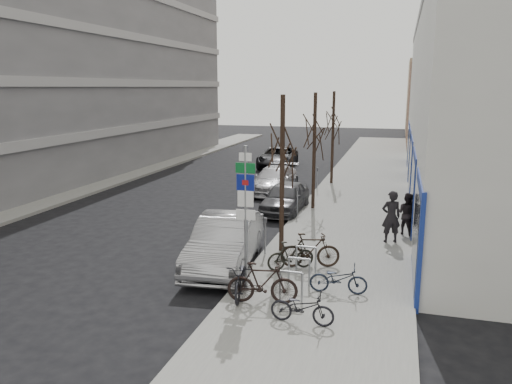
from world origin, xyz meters
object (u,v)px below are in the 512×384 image
Objects in this scene: bike_far_inner at (310,250)px; parked_car_front at (225,242)px; tree_far at (333,116)px; pedestrian_far at (407,213)px; bike_mid_curb at (339,276)px; pedestrian_near at (391,217)px; tree_mid at (315,124)px; meter_back at (317,177)px; meter_mid at (297,198)px; parked_car_back at (274,180)px; bike_near_right at (262,283)px; bike_mid_inner at (291,255)px; parked_car_mid at (285,197)px; bike_far_curb at (302,305)px; tree_near at (282,137)px; bike_rack at (299,268)px; highway_sign_pole at (246,209)px; lane_car at (278,157)px; bike_near_left at (242,276)px; meter_front at (265,232)px.

bike_far_inner is 2.76m from parked_car_front.
tree_far is 11.08m from pedestrian_far.
bike_mid_curb is 0.82× the size of pedestrian_near.
meter_back is at bearing 96.42° from tree_mid.
tree_mid reaches higher than meter_mid.
pedestrian_near reaches higher than parked_car_back.
parked_car_front is (-3.85, 1.52, 0.19)m from bike_mid_curb.
pedestrian_far reaches higher than bike_near_right.
parked_car_mid is (-1.91, 7.62, 0.09)m from bike_mid_inner.
meter_mid is 0.67× the size of bike_near_right.
bike_far_curb is at bearing -81.56° from tree_mid.
bike_near_right reaches higher than bike_far_curb.
tree_near is at bearing 20.98° from bike_far_curb.
meter_mid is 8.63m from bike_mid_curb.
meter_mid is at bearing 101.80° from bike_rack.
bike_far_inner is at bearing -47.71° from tree_near.
bike_far_curb is at bearing 107.11° from pedestrian_far.
bike_mid_inner is at bearing 33.69° from pedestrian_near.
lane_car is (-4.48, 22.29, -1.71)m from highway_sign_pole.
parked_car_back is (-3.51, 11.89, 0.07)m from bike_mid_inner.
bike_near_left is 0.39× the size of parked_car_back.
pedestrian_near is (3.62, 2.03, -2.99)m from tree_near.
parked_car_front is (-1.49, -14.63, -3.28)m from tree_far.
meter_front is 0.81× the size of bike_mid_inner.
tree_mid reaches higher than bike_far_inner.
bike_near_right is (0.97, -3.87, -0.19)m from meter_front.
tree_mid is 3.47× the size of bike_mid_curb.
tree_mid reaches higher than parked_car_front.
tree_mid is 4.33× the size of meter_mid.
tree_near is (0.20, 3.51, 1.65)m from highway_sign_pole.
pedestrian_near reaches higher than lane_car.
meter_back is (-1.65, 13.40, 0.26)m from bike_rack.
highway_sign_pole reaches higher than parked_car_front.
parked_car_back is at bearing 105.42° from tree_near.
highway_sign_pole is at bearing 90.25° from pedestrian_far.
meter_front is 0.25× the size of parked_car_front.
pedestrian_far is at bearing -134.24° from pedestrian_near.
bike_far_inner is at bearing -75.05° from meter_mid.
tree_near is 5.95m from meter_mid.
bike_near_right is (0.72, -0.85, -1.74)m from highway_sign_pole.
pedestrian_far is (0.58, 1.21, -0.14)m from pedestrian_near.
tree_near is at bearing 48.01° from meter_front.
lane_car reaches higher than bike_mid_inner.
highway_sign_pole is at bearing 117.94° from bike_mid_inner.
bike_rack is 1.78× the size of meter_mid.
meter_front is 3.99m from bike_near_right.
lane_car is at bearing 106.79° from parked_car_mid.
parked_car_front is at bearing 52.33° from bike_mid_inner.
tree_near reaches higher than bike_rack.
meter_back reaches higher than bike_rack.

